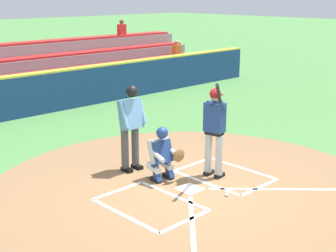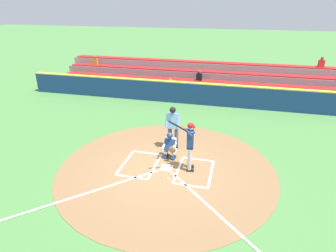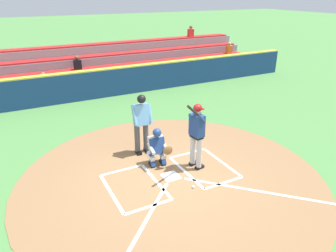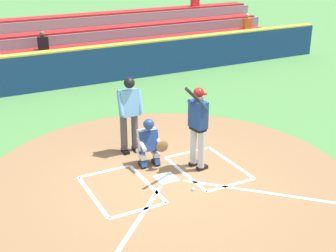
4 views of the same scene
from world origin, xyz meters
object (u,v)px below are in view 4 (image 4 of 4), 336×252
at_px(batter, 198,122).
at_px(catcher, 149,141).
at_px(plate_umpire, 129,110).
at_px(baseball, 193,189).

relative_size(batter, catcher, 1.88).
relative_size(catcher, plate_umpire, 0.61).
height_order(catcher, plate_umpire, plate_umpire).
relative_size(plate_umpire, baseball, 25.20).
distance_m(catcher, plate_umpire, 0.99).
height_order(catcher, baseball, catcher).
distance_m(batter, baseball, 1.47).
bearing_deg(plate_umpire, baseball, 99.25).
height_order(batter, baseball, batter).
height_order(batter, catcher, batter).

